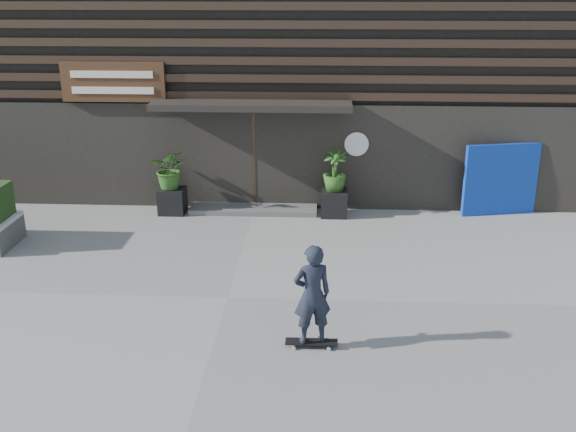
# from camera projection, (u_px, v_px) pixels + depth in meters

# --- Properties ---
(ground) EXTENTS (80.00, 80.00, 0.00)m
(ground) POSITION_uv_depth(u_px,v_px,m) (227.00, 298.00, 11.44)
(ground) COLOR gray
(ground) RESTS_ON ground
(entrance_step) EXTENTS (3.00, 0.80, 0.12)m
(entrance_step) POSITION_uv_depth(u_px,v_px,m) (254.00, 209.00, 15.76)
(entrance_step) COLOR #525250
(entrance_step) RESTS_ON ground
(planter_pot_left) EXTENTS (0.60, 0.60, 0.60)m
(planter_pot_left) POSITION_uv_depth(u_px,v_px,m) (172.00, 201.00, 15.58)
(planter_pot_left) COLOR black
(planter_pot_left) RESTS_ON ground
(bamboo_left) EXTENTS (0.86, 0.75, 0.96)m
(bamboo_left) POSITION_uv_depth(u_px,v_px,m) (170.00, 169.00, 15.32)
(bamboo_left) COLOR #2D591E
(bamboo_left) RESTS_ON planter_pot_left
(planter_pot_right) EXTENTS (0.60, 0.60, 0.60)m
(planter_pot_right) POSITION_uv_depth(u_px,v_px,m) (334.00, 203.00, 15.40)
(planter_pot_right) COLOR black
(planter_pot_right) RESTS_ON ground
(bamboo_right) EXTENTS (0.54, 0.54, 0.96)m
(bamboo_right) POSITION_uv_depth(u_px,v_px,m) (335.00, 171.00, 15.14)
(bamboo_right) COLOR #2D591E
(bamboo_right) RESTS_ON planter_pot_right
(blue_tarp) EXTENTS (1.77, 0.52, 1.68)m
(blue_tarp) POSITION_uv_depth(u_px,v_px,m) (501.00, 180.00, 15.32)
(blue_tarp) COLOR #0C31A5
(blue_tarp) RESTS_ON ground
(building) EXTENTS (18.00, 11.00, 8.00)m
(building) POSITION_uv_depth(u_px,v_px,m) (270.00, 24.00, 19.50)
(building) COLOR black
(building) RESTS_ON ground
(skateboarder) EXTENTS (0.78, 0.51, 1.64)m
(skateboarder) POSITION_uv_depth(u_px,v_px,m) (312.00, 295.00, 9.61)
(skateboarder) COLOR black
(skateboarder) RESTS_ON ground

